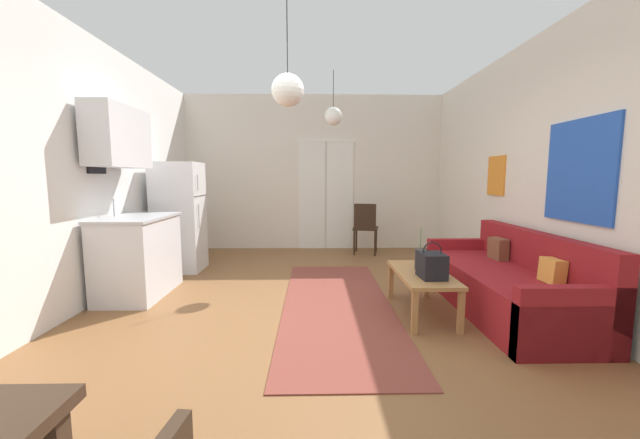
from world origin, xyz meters
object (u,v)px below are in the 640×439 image
(bamboo_vase, at_px, (420,259))
(refrigerator, at_px, (179,217))
(handbag, at_px, (432,265))
(accent_chair, at_px, (365,226))
(pendant_lamp_far, at_px, (333,116))
(couch, at_px, (508,285))
(pendant_lamp_near, at_px, (288,90))
(coffee_table, at_px, (422,278))

(bamboo_vase, xyz_separation_m, refrigerator, (-3.04, 1.65, 0.26))
(handbag, height_order, accent_chair, accent_chair)
(bamboo_vase, bearing_deg, pendant_lamp_far, 114.70)
(couch, xyz_separation_m, pendant_lamp_near, (-2.21, -0.34, 1.84))
(accent_chair, distance_m, pendant_lamp_far, 2.05)
(couch, bearing_deg, accent_chair, 111.48)
(bamboo_vase, bearing_deg, couch, -3.71)
(couch, bearing_deg, refrigerator, 156.54)
(coffee_table, relative_size, handbag, 3.04)
(refrigerator, bearing_deg, pendant_lamp_far, 2.35)
(coffee_table, distance_m, refrigerator, 3.53)
(couch, height_order, handbag, couch)
(couch, xyz_separation_m, bamboo_vase, (-0.89, 0.06, 0.26))
(accent_chair, relative_size, pendant_lamp_far, 1.18)
(handbag, xyz_separation_m, accent_chair, (-0.19, 2.99, -0.03))
(pendant_lamp_near, bearing_deg, accent_chair, 69.67)
(refrigerator, bearing_deg, pendant_lamp_near, -49.79)
(handbag, xyz_separation_m, pendant_lamp_far, (-0.81, 2.07, 1.69))
(pendant_lamp_far, bearing_deg, pendant_lamp_near, -103.43)
(couch, bearing_deg, pendant_lamp_near, -171.30)
(pendant_lamp_near, xyz_separation_m, pendant_lamp_far, (0.51, 2.14, 0.13))
(coffee_table, distance_m, pendant_lamp_near, 2.19)
(accent_chair, bearing_deg, refrigerator, 32.57)
(refrigerator, bearing_deg, handbag, -32.92)
(bamboo_vase, relative_size, handbag, 1.24)
(couch, bearing_deg, bamboo_vase, 176.29)
(accent_chair, xyz_separation_m, pendant_lamp_near, (-1.13, -3.06, 1.59))
(couch, bearing_deg, handbag, -163.08)
(couch, distance_m, pendant_lamp_near, 2.89)
(handbag, bearing_deg, bamboo_vase, 92.12)
(couch, height_order, refrigerator, refrigerator)
(refrigerator, relative_size, pendant_lamp_far, 2.04)
(couch, relative_size, pendant_lamp_near, 2.34)
(pendant_lamp_far, bearing_deg, couch, -46.71)
(couch, height_order, bamboo_vase, bamboo_vase)
(refrigerator, bearing_deg, coffee_table, -30.34)
(couch, height_order, pendant_lamp_far, pendant_lamp_far)
(couch, distance_m, bamboo_vase, 0.93)
(bamboo_vase, bearing_deg, accent_chair, 93.81)
(accent_chair, relative_size, pendant_lamp_near, 0.99)
(bamboo_vase, height_order, pendant_lamp_far, pendant_lamp_far)
(accent_chair, height_order, pendant_lamp_near, pendant_lamp_near)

